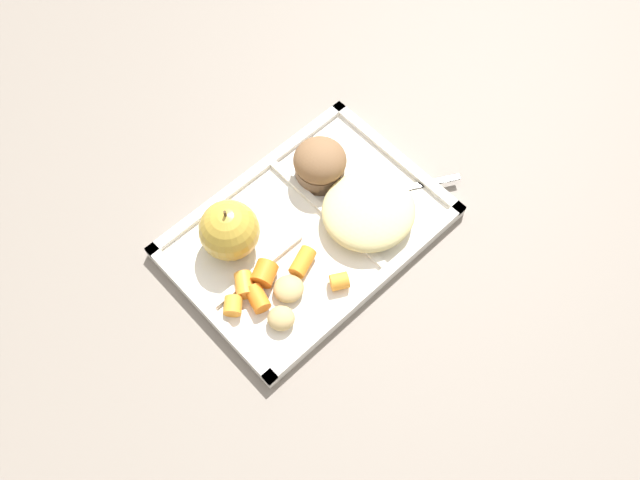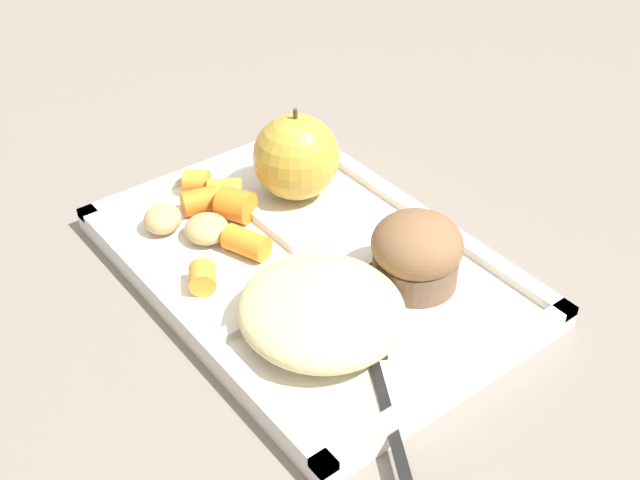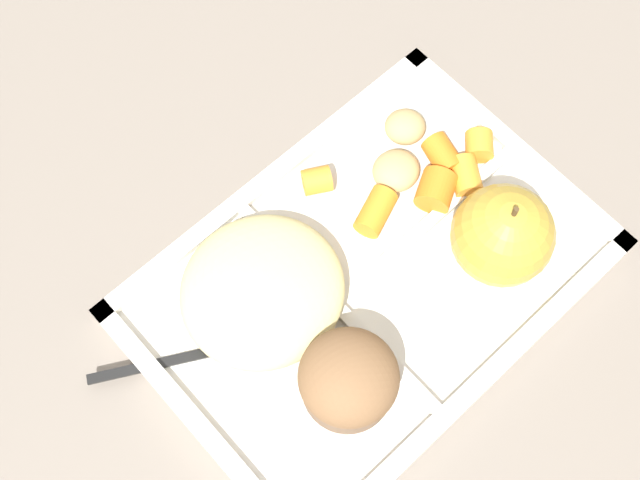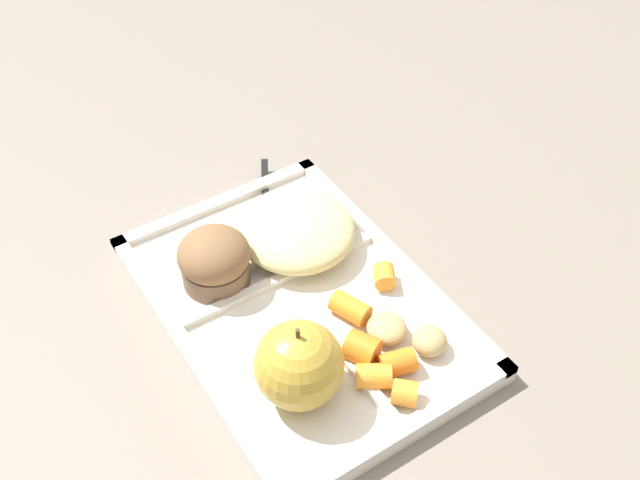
% 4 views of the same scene
% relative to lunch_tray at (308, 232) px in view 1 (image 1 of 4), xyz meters
% --- Properties ---
extents(ground, '(6.00, 6.00, 0.00)m').
position_rel_lunch_tray_xyz_m(ground, '(0.00, 0.00, -0.01)').
color(ground, slate).
extents(lunch_tray, '(0.34, 0.23, 0.02)m').
position_rel_lunch_tray_xyz_m(lunch_tray, '(0.00, 0.00, 0.00)').
color(lunch_tray, silver).
rests_on(lunch_tray, ground).
extents(green_apple, '(0.07, 0.07, 0.08)m').
position_rel_lunch_tray_xyz_m(green_apple, '(-0.08, 0.05, 0.04)').
color(green_apple, '#B79333').
rests_on(green_apple, lunch_tray).
extents(bran_muffin, '(0.07, 0.07, 0.06)m').
position_rel_lunch_tray_xyz_m(bran_muffin, '(0.07, 0.05, 0.03)').
color(bran_muffin, brown).
rests_on(bran_muffin, lunch_tray).
extents(carrot_slice_tilted, '(0.04, 0.03, 0.02)m').
position_rel_lunch_tray_xyz_m(carrot_slice_tilted, '(-0.04, -0.03, 0.02)').
color(carrot_slice_tilted, orange).
rests_on(carrot_slice_tilted, lunch_tray).
extents(carrot_slice_edge, '(0.03, 0.03, 0.02)m').
position_rel_lunch_tray_xyz_m(carrot_slice_edge, '(-0.02, -0.08, 0.02)').
color(carrot_slice_edge, orange).
rests_on(carrot_slice_edge, lunch_tray).
extents(carrot_slice_diagonal, '(0.03, 0.04, 0.02)m').
position_rel_lunch_tray_xyz_m(carrot_slice_diagonal, '(-0.11, -0.01, 0.02)').
color(carrot_slice_diagonal, orange).
rests_on(carrot_slice_diagonal, lunch_tray).
extents(carrot_slice_small, '(0.03, 0.03, 0.02)m').
position_rel_lunch_tray_xyz_m(carrot_slice_small, '(-0.14, -0.02, 0.02)').
color(carrot_slice_small, orange).
rests_on(carrot_slice_small, lunch_tray).
extents(carrot_slice_back, '(0.04, 0.04, 0.03)m').
position_rel_lunch_tray_xyz_m(carrot_slice_back, '(-0.08, -0.01, 0.02)').
color(carrot_slice_back, orange).
rests_on(carrot_slice_back, lunch_tray).
extents(carrot_slice_center, '(0.03, 0.04, 0.02)m').
position_rel_lunch_tray_xyz_m(carrot_slice_center, '(-0.11, -0.03, 0.02)').
color(carrot_slice_center, orange).
rests_on(carrot_slice_center, lunch_tray).
extents(potato_chunk_corner, '(0.04, 0.04, 0.02)m').
position_rel_lunch_tray_xyz_m(potato_chunk_corner, '(-0.07, -0.05, 0.01)').
color(potato_chunk_corner, tan).
rests_on(potato_chunk_corner, lunch_tray).
extents(potato_chunk_large, '(0.04, 0.04, 0.02)m').
position_rel_lunch_tray_xyz_m(potato_chunk_large, '(-0.11, -0.07, 0.02)').
color(potato_chunk_large, tan).
rests_on(potato_chunk_large, lunch_tray).
extents(egg_noodle_pile, '(0.12, 0.12, 0.04)m').
position_rel_lunch_tray_xyz_m(egg_noodle_pile, '(0.07, -0.04, 0.02)').
color(egg_noodle_pile, '#D6C684').
rests_on(egg_noodle_pile, lunch_tray).
extents(meatball_side, '(0.03, 0.03, 0.03)m').
position_rel_lunch_tray_xyz_m(meatball_side, '(0.09, -0.02, 0.02)').
color(meatball_side, brown).
rests_on(meatball_side, lunch_tray).
extents(meatball_center, '(0.03, 0.03, 0.03)m').
position_rel_lunch_tray_xyz_m(meatball_center, '(0.06, -0.05, 0.02)').
color(meatball_center, '#755B4C').
rests_on(meatball_center, lunch_tray).
extents(plastic_fork, '(0.14, 0.09, 0.00)m').
position_rel_lunch_tray_xyz_m(plastic_fork, '(0.12, -0.03, 0.01)').
color(plastic_fork, black).
rests_on(plastic_fork, lunch_tray).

